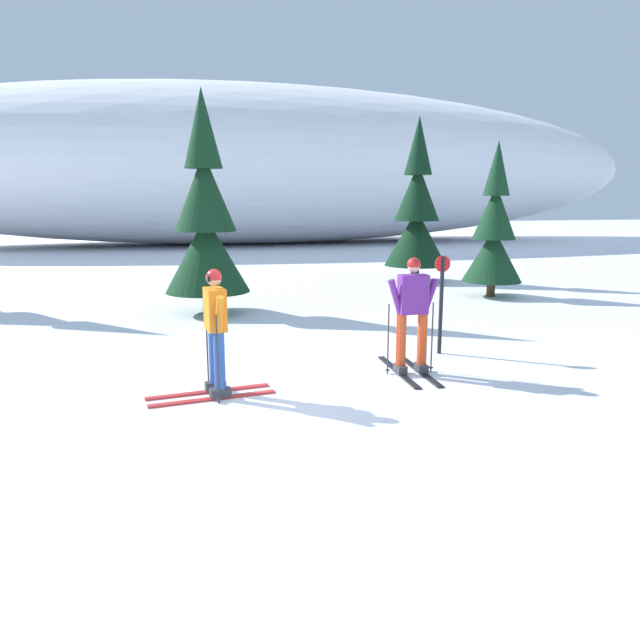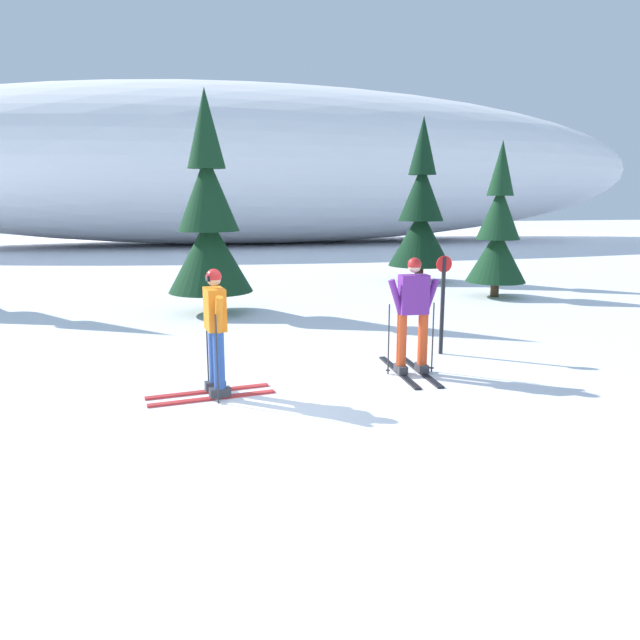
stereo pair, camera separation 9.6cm
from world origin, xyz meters
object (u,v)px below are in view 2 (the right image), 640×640
at_px(pine_tree_far_right, 498,233).
at_px(trail_marker_post, 443,299).
at_px(pine_tree_center_left, 209,222).
at_px(pine_tree_center_right, 421,214).
at_px(skier_orange_jacket, 215,331).
at_px(skier_purple_jacket, 413,314).

height_order(pine_tree_far_right, trail_marker_post, pine_tree_far_right).
relative_size(pine_tree_center_left, pine_tree_far_right, 1.22).
height_order(pine_tree_center_right, pine_tree_far_right, pine_tree_center_right).
bearing_deg(pine_tree_far_right, pine_tree_center_left, -176.34).
bearing_deg(pine_tree_far_right, skier_orange_jacket, -140.52).
distance_m(pine_tree_center_left, pine_tree_far_right, 7.76).
xyz_separation_m(skier_orange_jacket, skier_purple_jacket, (2.98, 0.30, 0.04)).
height_order(skier_purple_jacket, pine_tree_center_left, pine_tree_center_left).
distance_m(pine_tree_far_right, trail_marker_post, 6.83).
distance_m(pine_tree_center_right, trail_marker_post, 9.51).
height_order(pine_tree_center_left, pine_tree_far_right, pine_tree_center_left).
height_order(skier_orange_jacket, pine_tree_far_right, pine_tree_far_right).
xyz_separation_m(skier_orange_jacket, pine_tree_center_left, (0.38, 6.19, 1.22)).
relative_size(skier_orange_jacket, pine_tree_far_right, 0.42).
height_order(skier_purple_jacket, pine_tree_center_right, pine_tree_center_right).
xyz_separation_m(pine_tree_center_right, trail_marker_post, (-3.40, -8.79, -1.22)).
relative_size(pine_tree_center_left, trail_marker_post, 2.98).
bearing_deg(skier_orange_jacket, trail_marker_post, 18.44).
bearing_deg(skier_purple_jacket, pine_tree_center_right, 65.98).
relative_size(pine_tree_center_right, trail_marker_post, 3.05).
relative_size(skier_purple_jacket, pine_tree_center_left, 0.35).
relative_size(skier_orange_jacket, trail_marker_post, 1.03).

